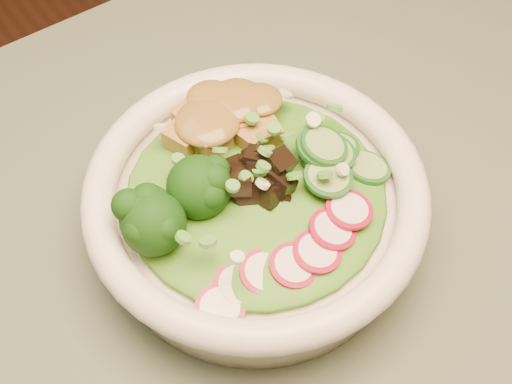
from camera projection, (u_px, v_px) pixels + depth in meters
salad_bowl at (256, 207)px, 0.53m from camera, size 0.25×0.25×0.07m
lettuce_bed at (256, 191)px, 0.52m from camera, size 0.19×0.19×0.02m
broccoli_florets at (181, 212)px, 0.49m from camera, size 0.09×0.09×0.04m
radish_slices at (301, 254)px, 0.48m from camera, size 0.11×0.07×0.02m
cucumber_slices at (331, 154)px, 0.52m from camera, size 0.08×0.08×0.03m
mushroom_heap at (249, 169)px, 0.51m from camera, size 0.08×0.08×0.04m
tofu_cubes at (223, 125)px, 0.54m from camera, size 0.10×0.08×0.03m
peanut_sauce at (222, 114)px, 0.53m from camera, size 0.07×0.05×0.02m
scallion_garnish at (256, 173)px, 0.50m from camera, size 0.18×0.18×0.02m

